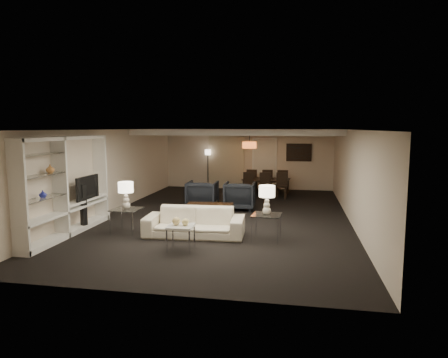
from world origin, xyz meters
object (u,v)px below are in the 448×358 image
object	(u,v)px
marble_table	(181,238)
vase_amber	(50,169)
chair_fm	(267,181)
side_table_right	(266,227)
vase_blue	(43,194)
armchair_right	(240,196)
floor_lamp	(208,169)
television	(84,187)
floor_speaker	(83,207)
table_lamp_left	(126,195)
chair_nr	(281,186)
pendant_light	(249,145)
armchair_left	(202,195)
chair_fl	(252,181)
table_lamp_right	(267,200)
chair_nl	(248,185)
side_table_left	(127,221)
chair_fr	(283,181)
coffee_table	(209,213)
chair_nm	(265,186)
dining_table	(266,187)
sofa	(194,222)

from	to	relation	value
marble_table	vase_amber	size ratio (longest dim) A/B	2.83
chair_fm	side_table_right	bearing A→B (deg)	89.77
vase_blue	armchair_right	bearing A→B (deg)	52.11
marble_table	floor_lamp	distance (m)	8.60
television	floor_speaker	bearing A→B (deg)	-157.61
table_lamp_left	chair_fm	bearing A→B (deg)	66.86
side_table_right	chair_nr	xyz separation A→B (m)	(0.10, 5.50, 0.16)
floor_lamp	chair_fm	bearing A→B (deg)	-12.79
pendant_light	marble_table	distance (m)	7.00
armchair_left	chair_fl	world-z (taller)	chair_fl
table_lamp_right	chair_nl	xyz separation A→B (m)	(-1.10, 5.50, -0.47)
chair_nr	vase_blue	bearing A→B (deg)	-119.97
armchair_right	side_table_left	distance (m)	4.02
pendant_light	table_lamp_left	xyz separation A→B (m)	(-2.31, -5.67, -0.99)
pendant_light	chair_fr	world-z (taller)	pendant_light
armchair_left	table_lamp_right	size ratio (longest dim) A/B	1.44
marble_table	television	xyz separation A→B (m)	(-2.97, 1.39, 0.78)
coffee_table	floor_lamp	world-z (taller)	floor_lamp
chair_nm	chair_fr	distance (m)	1.43
vase_amber	chair_fm	distance (m)	8.95
vase_amber	dining_table	size ratio (longest dim) A/B	0.11
pendant_light	chair_nr	bearing A→B (deg)	-8.45
chair_nm	floor_lamp	xyz separation A→B (m)	(-2.54, 1.88, 0.36)
table_lamp_right	coffee_table	bearing A→B (deg)	136.74
chair_nl	floor_lamp	world-z (taller)	floor_lamp
marble_table	side_table_left	bearing A→B (deg)	147.09
floor_speaker	floor_lamp	xyz separation A→B (m)	(1.55, 7.28, 0.24)
floor_speaker	chair_fr	distance (m)	8.18
vase_blue	floor_speaker	bearing A→B (deg)	85.57
chair_nm	chair_fl	distance (m)	1.43
chair_fm	chair_fr	world-z (taller)	same
coffee_table	dining_table	bearing A→B (deg)	75.16
vase_blue	chair_fr	bearing A→B (deg)	59.39
table_lamp_left	floor_speaker	size ratio (longest dim) A/B	0.57
armchair_left	vase_amber	bearing A→B (deg)	58.93
armchair_right	chair_nm	world-z (taller)	chair_nm
chair_nr	chair_fm	distance (m)	1.43
television	table_lamp_right	bearing A→B (deg)	-93.54
sofa	armchair_left	bearing A→B (deg)	97.26
armchair_left	chair_nm	distance (m)	2.84
coffee_table	vase_blue	world-z (taller)	vase_blue
chair_fl	chair_fr	size ratio (longest dim) A/B	1.00
side_table_left	floor_lamp	size ratio (longest dim) A/B	0.39
pendant_light	table_lamp_left	distance (m)	6.21
side_table_left	dining_table	bearing A→B (deg)	64.71
chair_fr	armchair_left	bearing A→B (deg)	54.01
vase_blue	vase_amber	world-z (taller)	vase_amber
chair_fl	table_lamp_left	bearing A→B (deg)	72.30
marble_table	chair_nr	xyz separation A→B (m)	(1.80, 6.60, 0.19)
chair_fl	floor_lamp	bearing A→B (deg)	-15.51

